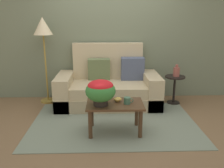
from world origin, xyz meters
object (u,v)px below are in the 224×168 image
coffee_mug (127,101)px  table_vase (176,72)px  snack_bowl (118,99)px  side_table (175,85)px  floor_lamp (43,32)px  potted_plant (101,90)px  coffee_table (115,109)px  couch (109,88)px

coffee_mug → table_vase: 1.60m
coffee_mug → snack_bowl: size_ratio=1.22×
side_table → coffee_mug: 1.60m
side_table → table_vase: table_vase is taller
floor_lamp → potted_plant: floor_lamp is taller
snack_bowl → potted_plant: bearing=-150.0°
coffee_table → floor_lamp: (-1.29, 1.38, 1.02)m
side_table → table_vase: (0.01, -0.02, 0.27)m
floor_lamp → snack_bowl: floor_lamp is taller
coffee_table → coffee_mug: coffee_mug is taller
couch → potted_plant: bearing=-96.1°
snack_bowl → table_vase: size_ratio=0.50×
couch → floor_lamp: size_ratio=1.17×
side_table → snack_bowl: size_ratio=4.81×
table_vase → couch: bearing=178.3°
side_table → floor_lamp: floor_lamp is taller
potted_plant → snack_bowl: bearing=30.0°
snack_bowl → table_vase: table_vase is taller
side_table → snack_bowl: (-1.18, -1.11, 0.11)m
potted_plant → snack_bowl: size_ratio=3.66×
potted_plant → coffee_mug: size_ratio=3.00×
snack_bowl → coffee_table: bearing=-121.6°
coffee_mug → snack_bowl: (-0.13, 0.10, -0.01)m
coffee_table → snack_bowl: snack_bowl is taller
floor_lamp → coffee_mug: size_ratio=11.80×
table_vase → snack_bowl: bearing=-137.3°
coffee_mug → table_vase: size_ratio=0.61×
floor_lamp → potted_plant: 1.95m
coffee_table → potted_plant: bearing=-160.9°
coffee_table → potted_plant: 0.37m
couch → side_table: size_ratio=3.49×
side_table → table_vase: 0.27m
couch → coffee_table: bearing=-86.8°
coffee_mug → table_vase: (1.06, 1.19, 0.15)m
couch → floor_lamp: bearing=172.2°
side_table → table_vase: size_ratio=2.40×
coffee_table → potted_plant: (-0.20, -0.07, 0.31)m
couch → coffee_table: couch is taller
table_vase → side_table: bearing=126.2°
potted_plant → couch: bearing=83.9°
side_table → coffee_mug: size_ratio=3.95×
potted_plant → floor_lamp: bearing=127.0°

